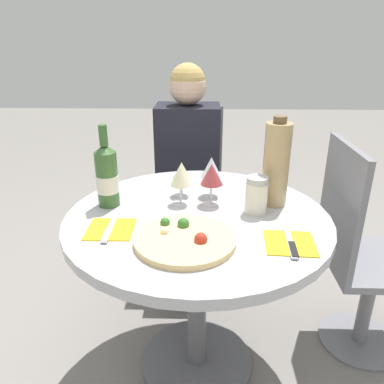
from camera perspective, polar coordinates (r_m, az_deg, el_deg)
name	(u,v)px	position (r m, az deg, el deg)	size (l,w,h in m)	color
ground_plane	(197,363)	(1.76, 0.70, -24.56)	(12.00, 12.00, 0.00)	gray
dining_table	(197,247)	(1.39, 0.81, -8.43)	(0.93, 0.93, 0.71)	slate
chair_behind_diner	(189,191)	(2.21, -0.53, 0.09)	(0.39, 0.39, 0.92)	slate
seated_diner	(187,187)	(2.03, -0.71, 0.74)	(0.34, 0.48, 1.17)	black
chair_empty_side	(359,258)	(1.71, 24.16, -9.19)	(0.39, 0.39, 0.92)	slate
pizza_large	(185,239)	(1.15, -1.08, -7.16)	(0.31, 0.31, 0.05)	#E5C17F
wine_bottle	(107,176)	(1.39, -12.84, 2.39)	(0.08, 0.08, 0.30)	#38602D
tall_carafe	(276,164)	(1.39, 12.70, 4.19)	(0.09, 0.09, 0.33)	tan
sugar_shaker	(256,195)	(1.33, 9.77, -0.50)	(0.08, 0.08, 0.13)	silver
wine_glass_back_left	(182,172)	(1.45, -1.59, 3.10)	(0.07, 0.07, 0.14)	silver
wine_glass_back_right	(211,168)	(1.44, 2.96, 3.65)	(0.08, 0.08, 0.16)	silver
wine_glass_front_left	(180,176)	(1.37, -1.79, 2.41)	(0.07, 0.07, 0.15)	silver
wine_glass_front_right	(212,175)	(1.36, 3.02, 2.61)	(0.08, 0.08, 0.16)	silver
place_setting_left	(110,229)	(1.25, -12.35, -5.57)	(0.15, 0.19, 0.01)	yellow
place_setting_right	(290,243)	(1.18, 14.72, -7.56)	(0.16, 0.19, 0.01)	yellow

